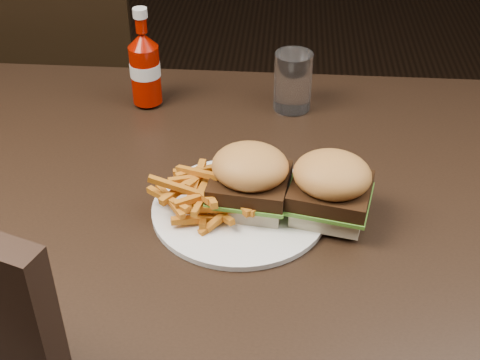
# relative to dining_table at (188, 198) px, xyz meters

# --- Properties ---
(dining_table) EXTENTS (1.20, 0.80, 0.04)m
(dining_table) POSITION_rel_dining_table_xyz_m (0.00, 0.00, 0.00)
(dining_table) COLOR black
(dining_table) RESTS_ON ground
(chair_far) EXTENTS (0.50, 0.50, 0.04)m
(chair_far) POSITION_rel_dining_table_xyz_m (-0.45, 0.77, -0.30)
(chair_far) COLOR black
(chair_far) RESTS_ON ground
(plate) EXTENTS (0.26, 0.26, 0.01)m
(plate) POSITION_rel_dining_table_xyz_m (0.08, -0.05, 0.03)
(plate) COLOR white
(plate) RESTS_ON dining_table
(sandwich_half_a) EXTENTS (0.11, 0.10, 0.03)m
(sandwich_half_a) POSITION_rel_dining_table_xyz_m (0.10, -0.05, 0.04)
(sandwich_half_a) COLOR beige
(sandwich_half_a) RESTS_ON plate
(sandwich_half_b) EXTENTS (0.11, 0.11, 0.03)m
(sandwich_half_b) POSITION_rel_dining_table_xyz_m (0.21, -0.06, 0.04)
(sandwich_half_b) COLOR beige
(sandwich_half_b) RESTS_ON plate
(fries_pile) EXTENTS (0.17, 0.17, 0.05)m
(fries_pile) POSITION_rel_dining_table_xyz_m (0.03, -0.05, 0.05)
(fries_pile) COLOR #B0720A
(fries_pile) RESTS_ON plate
(ketchup_bottle) EXTENTS (0.06, 0.06, 0.11)m
(ketchup_bottle) POSITION_rel_dining_table_xyz_m (-0.11, 0.26, 0.08)
(ketchup_bottle) COLOR #920C00
(ketchup_bottle) RESTS_ON dining_table
(tumbler) EXTENTS (0.08, 0.08, 0.11)m
(tumbler) POSITION_rel_dining_table_xyz_m (0.16, 0.26, 0.08)
(tumbler) COLOR white
(tumbler) RESTS_ON dining_table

